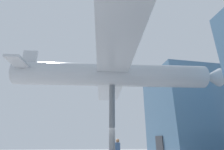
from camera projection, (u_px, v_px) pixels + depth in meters
The scene contains 4 objects.
glass_pavilion_left at pixel (196, 113), 22.17m from camera, with size 8.29×10.61×10.82m.
support_pylon_central at pixel (112, 123), 12.45m from camera, with size 0.43×0.43×5.64m.
suspended_airplane at pixel (116, 75), 13.83m from camera, with size 16.81×16.68×2.82m.
visitor_person at pixel (118, 149), 13.26m from camera, with size 0.30×0.44×1.83m.
Camera 1 is at (12.63, -2.34, 1.48)m, focal length 28.00 mm.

